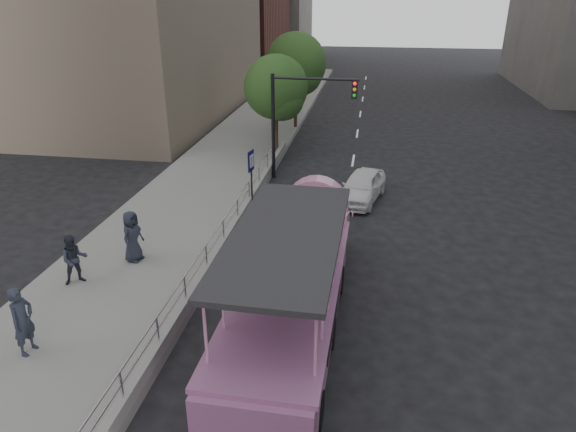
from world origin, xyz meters
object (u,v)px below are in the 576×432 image
Objects in this scene: duck_boat at (295,280)px; car at (362,186)px; pedestrian_far at (132,236)px; pedestrian_near at (23,321)px; street_tree_near at (277,90)px; pedestrian_mid at (74,259)px; parking_sign at (251,174)px; street_tree_far at (297,66)px; traffic_signal at (297,110)px.

car is (1.61, 9.58, -0.60)m from duck_boat.
duck_boat is 5.76× the size of pedestrian_far.
pedestrian_near is 18.88m from street_tree_near.
duck_boat reaches higher than pedestrian_mid.
pedestrian_near is at bearing -99.62° from street_tree_near.
pedestrian_far is 0.66× the size of parking_sign.
pedestrian_mid is at bearing -119.72° from car.
duck_boat is 9.73m from car.
parking_sign is (2.87, 5.51, 0.51)m from pedestrian_far.
street_tree_far is at bearing 98.27° from duck_boat.
street_tree_near reaches higher than parking_sign.
street_tree_near is at bearing 143.45° from car.
street_tree_far is at bearing 125.14° from car.
pedestrian_mid is 0.29× the size of street_tree_near.
pedestrian_mid is (-7.02, 0.36, -0.15)m from duck_boat.
pedestrian_near is at bearing -108.00° from parking_sign.
pedestrian_near reaches higher than car.
street_tree_near reaches higher than pedestrian_near.
car is 2.09× the size of pedestrian_near.
car is 5.15m from parking_sign.
pedestrian_far is (0.56, 5.06, -0.04)m from pedestrian_near.
pedestrian_near is 5.09m from pedestrian_far.
duck_boat is 16.00m from street_tree_near.
pedestrian_mid is at bearing -114.47° from traffic_signal.
street_tree_near is at bearing -4.10° from pedestrian_near.
traffic_signal reaches higher than pedestrian_mid.
street_tree_far reaches higher than parking_sign.
pedestrian_far is 6.23m from parking_sign.
car is 14.95m from pedestrian_near.
street_tree_near is 0.89× the size of street_tree_far.
car is 5.00m from traffic_signal.
pedestrian_mid is 0.25× the size of street_tree_far.
pedestrian_far is at bearing -0.83° from pedestrian_near.
car is at bearing -68.28° from street_tree_far.
street_tree_near is at bearing -91.91° from street_tree_far.
duck_boat is 6.33× the size of pedestrian_mid.
duck_boat is at bearing -59.52° from pedestrian_near.
traffic_signal is (-3.33, 2.44, 2.83)m from car.
pedestrian_near is at bearing -107.47° from traffic_signal.
pedestrian_far is at bearing -112.68° from traffic_signal.
parking_sign is at bearing 25.23° from pedestrian_mid.
pedestrian_far is at bearing -117.52° from parking_sign.
parking_sign is (-4.62, -2.02, 1.04)m from car.
pedestrian_near is (-8.06, -12.58, 0.57)m from car.
car is 2.40× the size of pedestrian_mid.
duck_boat reaches higher than parking_sign.
parking_sign is at bearing -143.03° from car.
duck_boat is 7.11m from pedestrian_near.
street_tree_near is (3.71, 15.08, 2.70)m from pedestrian_mid.
pedestrian_near is at bearing -109.22° from car.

